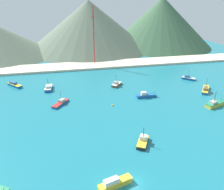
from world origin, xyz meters
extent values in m
cube|color=teal|center=(0.00, 30.00, -0.25)|extent=(260.00, 280.00, 0.50)
cube|color=#1E5BA8|center=(-17.45, 48.55, 0.36)|extent=(7.44, 8.81, 0.72)
cube|color=red|center=(-17.45, 48.55, 0.82)|extent=(7.58, 8.98, 0.20)
cube|color=#B2ADA3|center=(-16.78, 49.46, 1.42)|extent=(3.05, 3.17, 1.00)
cylinder|color=#4C3823|center=(-19.87, 45.27, 1.22)|extent=(0.37, 0.44, 0.98)
cylinder|color=#4C3823|center=(-17.08, 49.06, 4.05)|extent=(0.10, 0.10, 4.26)
cube|color=#1E5BA8|center=(20.31, 48.16, 0.53)|extent=(8.81, 2.71, 1.06)
cube|color=#1E669E|center=(20.31, 48.16, 1.16)|extent=(8.98, 2.76, 0.20)
cube|color=beige|center=(19.22, 48.18, 1.90)|extent=(2.35, 1.97, 1.27)
cylinder|color=#4C3823|center=(24.26, 48.11, 1.80)|extent=(0.62, 0.13, 1.44)
cube|color=#1E5BA8|center=(50.67, 48.57, 0.50)|extent=(8.32, 9.96, 1.01)
cube|color=gold|center=(50.67, 48.57, 1.11)|extent=(8.49, 10.16, 0.20)
cube|color=brown|center=(49.89, 47.52, 1.80)|extent=(3.61, 3.93, 1.18)
cylinder|color=#4C3823|center=(50.30, 48.07, 4.62)|extent=(0.14, 0.14, 4.46)
cube|color=gold|center=(-5.26, -0.18, 0.64)|extent=(8.78, 4.33, 1.27)
cube|color=gold|center=(-5.26, -0.18, 1.37)|extent=(8.96, 4.42, 0.20)
cube|color=silver|center=(-6.29, -0.47, 2.05)|extent=(4.03, 2.51, 1.14)
cube|color=#14478C|center=(51.07, 65.01, 0.49)|extent=(6.48, 6.41, 0.99)
cube|color=white|center=(51.07, 65.01, 1.09)|extent=(6.61, 6.53, 0.20)
cube|color=#28568C|center=(50.47, 65.60, 1.68)|extent=(3.13, 3.11, 0.99)
cylinder|color=#4C3823|center=(50.84, 65.23, 3.82)|extent=(0.10, 0.10, 3.27)
cube|color=brown|center=(10.77, 64.72, 0.52)|extent=(6.50, 6.94, 1.04)
cube|color=white|center=(10.77, 64.72, 1.14)|extent=(6.63, 7.08, 0.20)
cube|color=#B2ADA3|center=(10.23, 64.08, 1.86)|extent=(2.73, 2.69, 1.25)
cylinder|color=#4C3823|center=(12.73, 67.02, 1.76)|extent=(0.49, 0.54, 1.40)
cylinder|color=#4C3823|center=(10.45, 64.34, 4.17)|extent=(0.13, 0.13, 3.36)
cylinder|color=#4C3823|center=(-30.74, 2.67, 1.67)|extent=(0.56, 0.41, 1.34)
cube|color=#1E5BA8|center=(-22.79, 66.84, 0.60)|extent=(3.72, 8.00, 1.20)
cube|color=white|center=(-22.79, 66.84, 1.30)|extent=(3.79, 8.16, 0.20)
cube|color=beige|center=(-22.87, 65.87, 1.90)|extent=(2.49, 2.62, 1.00)
cylinder|color=#4C3823|center=(-22.48, 70.32, 2.03)|extent=(0.18, 0.69, 1.62)
cylinder|color=#4C3823|center=(-22.83, 66.35, 4.37)|extent=(0.15, 0.15, 3.94)
cube|color=#1E5BA8|center=(-39.55, 74.93, 0.50)|extent=(7.96, 8.68, 0.99)
cube|color=gold|center=(-39.55, 74.93, 1.09)|extent=(8.12, 8.85, 0.20)
cube|color=#28568C|center=(-40.31, 75.81, 1.68)|extent=(4.11, 4.35, 0.97)
cube|color=#232328|center=(6.97, 14.66, 0.49)|extent=(5.79, 7.36, 0.98)
cube|color=gold|center=(6.97, 14.66, 1.08)|extent=(5.90, 7.51, 0.20)
cube|color=silver|center=(7.40, 15.41, 1.84)|extent=(2.73, 2.70, 1.32)
cylinder|color=#4C3823|center=(7.20, 15.07, 4.04)|extent=(0.18, 0.18, 3.08)
cube|color=gold|center=(45.00, 33.35, 0.65)|extent=(9.19, 5.44, 1.30)
cube|color=#238C5B|center=(45.00, 33.35, 1.40)|extent=(9.38, 5.55, 0.20)
cube|color=#B2ADA3|center=(43.96, 33.02, 1.98)|extent=(3.17, 2.89, 0.97)
cylinder|color=#4C3823|center=(48.73, 34.55, 2.21)|extent=(0.74, 0.34, 1.75)
cylinder|color=#4C3823|center=(44.46, 33.18, 4.62)|extent=(0.19, 0.19, 4.31)
sphere|color=gold|center=(3.70, 42.75, 0.15)|extent=(0.83, 0.83, 0.83)
cube|color=beige|center=(0.00, 101.84, 0.60)|extent=(247.00, 16.84, 1.20)
cone|color=#60705B|center=(8.85, 155.13, 19.42)|extent=(101.36, 101.36, 38.85)
cone|color=#3D6042|center=(71.79, 153.33, 20.48)|extent=(88.77, 88.77, 40.95)
cylinder|color=#B7332D|center=(5.63, 105.87, 18.21)|extent=(0.74, 0.74, 36.41)
cylinder|color=#B7332D|center=(5.63, 105.87, 29.86)|extent=(3.64, 0.37, 0.37)
cylinder|color=#B7332D|center=(5.63, 105.87, 22.57)|extent=(0.37, 2.91, 0.37)
camera|label=1|loc=(-15.13, -41.02, 42.47)|focal=36.87mm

